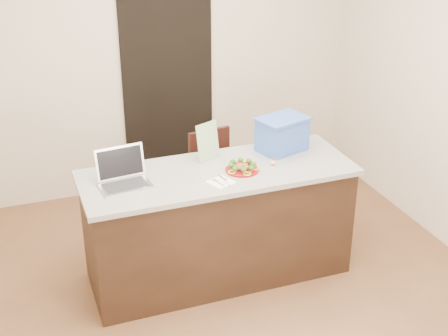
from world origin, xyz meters
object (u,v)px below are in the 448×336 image
object	(u,v)px
plate	(242,169)
laptop	(123,174)
chair	(213,174)
yogurt_bottle	(273,164)
napkin	(221,182)
blue_box	(282,134)
island	(218,223)

from	to	relation	value
plate	laptop	xyz separation A→B (m)	(-0.88, 0.11, 0.06)
laptop	chair	xyz separation A→B (m)	(0.93, 0.72, -0.48)
plate	yogurt_bottle	world-z (taller)	yogurt_bottle
napkin	laptop	size ratio (longest dim) A/B	0.43
blue_box	island	bearing A→B (deg)	179.98
island	napkin	bearing A→B (deg)	-104.05
napkin	yogurt_bottle	bearing A→B (deg)	13.56
island	yogurt_bottle	distance (m)	0.64
yogurt_bottle	blue_box	xyz separation A→B (m)	(0.19, 0.27, 0.11)
plate	blue_box	distance (m)	0.52
island	plate	distance (m)	0.50
laptop	island	bearing A→B (deg)	-9.66
plate	napkin	distance (m)	0.25
napkin	blue_box	distance (m)	0.77
plate	yogurt_bottle	xyz separation A→B (m)	(0.24, -0.02, 0.02)
yogurt_bottle	laptop	size ratio (longest dim) A/B	0.18
chair	yogurt_bottle	bearing A→B (deg)	-85.91
island	laptop	world-z (taller)	laptop
napkin	island	bearing A→B (deg)	75.95
island	napkin	world-z (taller)	napkin
blue_box	chair	size ratio (longest dim) A/B	0.50
laptop	chair	distance (m)	1.28
island	napkin	size ratio (longest dim) A/B	12.70
island	blue_box	xyz separation A→B (m)	(0.60, 0.18, 0.60)
blue_box	plate	bearing A→B (deg)	-167.44
yogurt_bottle	chair	size ratio (longest dim) A/B	0.07
blue_box	chair	bearing A→B (deg)	106.19
chair	laptop	bearing A→B (deg)	-150.35
blue_box	chair	xyz separation A→B (m)	(-0.38, 0.59, -0.55)
napkin	chair	bearing A→B (deg)	74.16
napkin	chair	xyz separation A→B (m)	(0.27, 0.96, -0.42)
laptop	chair	bearing A→B (deg)	31.61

